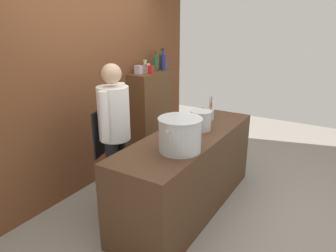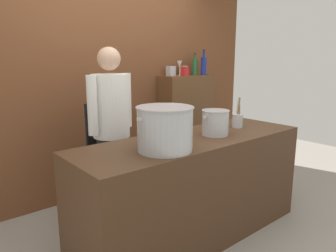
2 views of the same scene
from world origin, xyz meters
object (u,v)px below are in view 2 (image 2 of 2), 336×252
wine_glass_tall (179,65)px  spice_tin_silver (171,71)px  utensil_crock (237,120)px  spice_tin_cream (183,71)px  wine_bottle_olive (204,65)px  stockpot_large (165,129)px  wine_bottle_green (195,67)px  chef (111,123)px  wine_bottle_cobalt (204,66)px  spice_tin_red (185,71)px  stockpot_small (215,123)px

wine_glass_tall → spice_tin_silver: bearing=168.2°
utensil_crock → spice_tin_cream: size_ratio=2.44×
wine_bottle_olive → spice_tin_cream: 0.32m
stockpot_large → wine_bottle_green: wine_bottle_green is taller
chef → utensil_crock: chef is taller
utensil_crock → spice_tin_cream: 1.37m
wine_bottle_olive → wine_bottle_green: bearing=-177.4°
stockpot_large → spice_tin_cream: spice_tin_cream is taller
wine_bottle_olive → wine_bottle_cobalt: (-0.08, -0.08, 0.00)m
chef → spice_tin_red: (1.29, 0.39, 0.43)m
wine_bottle_green → spice_tin_silver: wine_bottle_green is taller
wine_bottle_cobalt → wine_glass_tall: size_ratio=1.75×
wine_bottle_olive → wine_bottle_cobalt: wine_bottle_cobalt is taller
wine_glass_tall → utensil_crock: bearing=-104.1°
stockpot_small → wine_bottle_cobalt: bearing=47.9°
utensil_crock → wine_bottle_cobalt: size_ratio=0.89×
chef → wine_bottle_cobalt: (1.64, 0.40, 0.50)m
chef → wine_bottle_cobalt: wine_bottle_cobalt is taller
spice_tin_red → spice_tin_silver: bearing=131.6°
wine_bottle_olive → stockpot_small: bearing=-132.3°
wine_bottle_green → wine_glass_tall: (-0.26, 0.02, 0.02)m
chef → wine_bottle_cobalt: 1.76m
chef → spice_tin_cream: size_ratio=13.75×
spice_tin_silver → spice_tin_cream: size_ratio=1.01×
utensil_crock → spice_tin_red: size_ratio=2.52×
chef → spice_tin_cream: 1.58m
stockpot_large → wine_bottle_cobalt: size_ratio=1.43×
wine_bottle_green → spice_tin_red: bearing=-161.4°
stockpot_large → wine_bottle_cobalt: bearing=36.4°
wine_bottle_cobalt → wine_glass_tall: bearing=164.8°
utensil_crock → wine_bottle_olive: bearing=58.1°
stockpot_small → spice_tin_cream: bearing=58.0°
spice_tin_red → wine_bottle_cobalt: bearing=2.2°
chef → stockpot_small: bearing=113.3°
stockpot_small → spice_tin_red: (0.69, 1.14, 0.39)m
wine_bottle_cobalt → spice_tin_silver: bearing=165.7°
chef → wine_glass_tall: chef is taller
wine_bottle_cobalt → wine_bottle_olive: bearing=44.9°
spice_tin_silver → stockpot_small: bearing=-114.2°
chef → spice_tin_cream: (1.42, 0.55, 0.44)m
wine_bottle_cobalt → wine_glass_tall: (-0.35, 0.09, 0.01)m
utensil_crock → wine_glass_tall: 1.31m
utensil_crock → wine_glass_tall: size_ratio=1.56×
wine_bottle_olive → wine_glass_tall: wine_bottle_olive is taller
wine_bottle_olive → spice_tin_cream: size_ratio=2.56×
spice_tin_red → utensil_crock: bearing=-105.2°
chef → stockpot_large: (-0.04, -0.84, 0.10)m
stockpot_small → utensil_crock: bearing=9.7°
stockpot_small → wine_glass_tall: bearing=60.9°
stockpot_large → spice_tin_silver: (1.21, 1.36, 0.34)m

